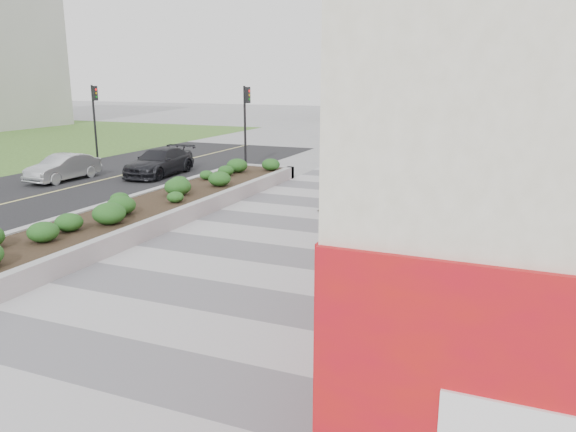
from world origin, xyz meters
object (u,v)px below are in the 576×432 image
object	(u,v)px
planter	(151,206)
traffic_signal_far	(95,111)
car_dark	(160,162)
car_silver	(63,168)
skateboarder	(323,192)
traffic_signal_near	(246,115)

from	to	relation	value
planter	traffic_signal_far	size ratio (longest dim) A/B	4.29
planter	car_dark	distance (m)	8.69
traffic_signal_far	car_dark	xyz separation A→B (m)	(6.14, -2.75, -2.11)
car_silver	skateboarder	bearing A→B (deg)	-3.16
skateboarder	car_silver	bearing A→B (deg)	174.63
skateboarder	car_silver	world-z (taller)	skateboarder
skateboarder	traffic_signal_near	bearing A→B (deg)	132.09
traffic_signal_near	skateboarder	size ratio (longest dim) A/B	3.20
traffic_signal_far	traffic_signal_near	bearing A→B (deg)	3.11
traffic_signal_far	skateboarder	world-z (taller)	traffic_signal_far
traffic_signal_far	car_silver	size ratio (longest dim) A/B	1.15
car_dark	planter	bearing A→B (deg)	-59.84
traffic_signal_far	car_dark	distance (m)	7.05
traffic_signal_near	planter	bearing A→B (deg)	-80.65
traffic_signal_far	skateboarder	distance (m)	17.36
traffic_signal_far	skateboarder	size ratio (longest dim) A/B	3.20
traffic_signal_near	car_silver	distance (m)	9.07
skateboarder	car_dark	distance (m)	10.50
traffic_signal_near	car_dark	distance (m)	4.94
skateboarder	traffic_signal_far	bearing A→B (deg)	156.37
planter	traffic_signal_far	xyz separation A→B (m)	(-10.93, 10.00, 2.34)
car_silver	car_dark	bearing A→B (deg)	43.22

